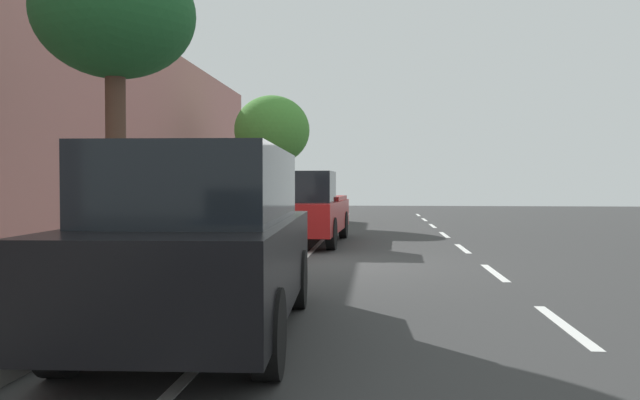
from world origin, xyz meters
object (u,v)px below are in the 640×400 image
(parked_suv_black_second, at_px, (205,240))
(cyclist_with_backpack, at_px, (300,199))
(street_tree_mid_block, at_px, (115,17))
(parked_pickup_red_nearest, at_px, (305,210))
(street_tree_near_cyclist, at_px, (272,131))
(bicycle_at_curb, at_px, (305,219))

(parked_suv_black_second, bearing_deg, cyclist_with_backpack, -86.47)
(street_tree_mid_block, bearing_deg, parked_pickup_red_nearest, -107.32)
(parked_pickup_red_nearest, xyz_separation_m, cyclist_with_backpack, (0.83, -5.56, 0.18))
(parked_pickup_red_nearest, distance_m, street_tree_near_cyclist, 8.36)
(bicycle_at_curb, bearing_deg, street_tree_near_cyclist, -56.84)
(cyclist_with_backpack, bearing_deg, street_tree_mid_block, 83.80)
(cyclist_with_backpack, bearing_deg, parked_suv_black_second, 93.53)
(parked_pickup_red_nearest, bearing_deg, street_tree_mid_block, 72.68)
(street_tree_near_cyclist, height_order, street_tree_mid_block, street_tree_mid_block)
(cyclist_with_backpack, relative_size, street_tree_near_cyclist, 0.35)
(parked_suv_black_second, relative_size, street_tree_mid_block, 0.92)
(parked_pickup_red_nearest, bearing_deg, street_tree_near_cyclist, -73.72)
(parked_pickup_red_nearest, bearing_deg, cyclist_with_backpack, -81.46)
(parked_suv_black_second, height_order, street_tree_near_cyclist, street_tree_near_cyclist)
(cyclist_with_backpack, xyz_separation_m, street_tree_mid_block, (1.37, 12.64, 3.19))
(street_tree_near_cyclist, xyz_separation_m, street_tree_mid_block, (0.00, 14.64, 0.56))
(bicycle_at_curb, relative_size, street_tree_mid_block, 0.25)
(cyclist_with_backpack, bearing_deg, street_tree_near_cyclist, -55.54)
(street_tree_near_cyclist, bearing_deg, parked_suv_black_second, 97.53)
(cyclist_with_backpack, distance_m, street_tree_near_cyclist, 3.58)
(bicycle_at_curb, distance_m, street_tree_mid_block, 12.91)
(parked_pickup_red_nearest, distance_m, cyclist_with_backpack, 5.62)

